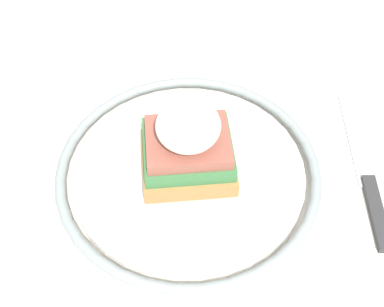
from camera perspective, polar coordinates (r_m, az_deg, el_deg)
The scene contains 5 objects.
dining_table at distance 0.62m, azimuth -0.40°, elevation -9.25°, with size 0.94×0.75×0.77m.
plate at distance 0.50m, azimuth -0.00°, elevation -1.96°, with size 0.25×0.25×0.02m.
sandwich at distance 0.46m, azimuth -0.39°, elevation 0.96°, with size 0.08×0.07×0.08m.
fork at distance 0.52m, azimuth -17.94°, elevation -2.78°, with size 0.03×0.15×0.00m.
knife at distance 0.53m, azimuth 18.13°, elevation -2.19°, with size 0.03×0.20×0.01m.
Camera 1 is at (-0.02, -0.30, 1.18)m, focal length 50.00 mm.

